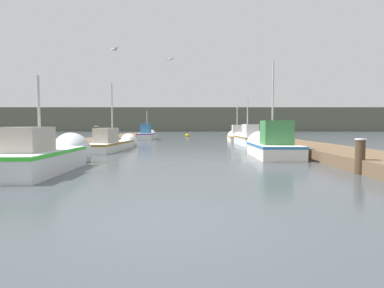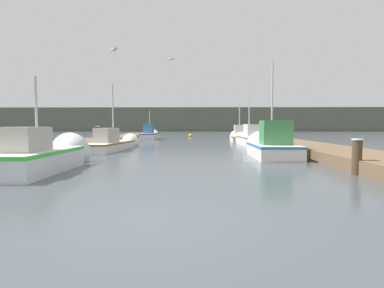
{
  "view_description": "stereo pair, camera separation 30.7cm",
  "coord_description": "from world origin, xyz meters",
  "views": [
    {
      "loc": [
        0.41,
        -4.36,
        1.46
      ],
      "look_at": [
        0.42,
        11.33,
        0.47
      ],
      "focal_mm": 28.0,
      "sensor_mm": 36.0,
      "label": 1
    },
    {
      "loc": [
        0.71,
        -4.36,
        1.46
      ],
      "look_at": [
        0.42,
        11.33,
        0.47
      ],
      "focal_mm": 28.0,
      "sensor_mm": 36.0,
      "label": 2
    }
  ],
  "objects": [
    {
      "name": "seagull_lead",
      "position": [
        -0.91,
        13.62,
        5.35
      ],
      "size": [
        0.55,
        0.34,
        0.12
      ],
      "rotation": [
        0.0,
        0.0,
        2.71
      ],
      "color": "white"
    },
    {
      "name": "ground_plane",
      "position": [
        0.0,
        0.0,
        0.0
      ],
      "size": [
        200.0,
        200.0,
        0.0
      ],
      "color": "#3D4449"
    },
    {
      "name": "fishing_boat_5",
      "position": [
        -4.21,
        26.43,
        0.49
      ],
      "size": [
        1.46,
        4.59,
        3.24
      ],
      "rotation": [
        0.0,
        0.0,
        0.0
      ],
      "color": "silver",
      "rests_on": "ground_plane"
    },
    {
      "name": "fishing_boat_4",
      "position": [
        4.48,
        22.86,
        0.43
      ],
      "size": [
        1.79,
        5.67,
        3.79
      ],
      "rotation": [
        0.0,
        0.0,
        -0.06
      ],
      "color": "silver",
      "rests_on": "ground_plane"
    },
    {
      "name": "fishing_boat_0",
      "position": [
        -4.36,
        5.25,
        0.46
      ],
      "size": [
        1.8,
        4.75,
        3.46
      ],
      "rotation": [
        0.0,
        0.0,
        0.01
      ],
      "color": "silver",
      "rests_on": "ground_plane"
    },
    {
      "name": "mooring_piling_2",
      "position": [
        5.41,
        4.48,
        0.54
      ],
      "size": [
        0.32,
        0.32,
        1.06
      ],
      "color": "#473523",
      "rests_on": "ground_plane"
    },
    {
      "name": "dock_right",
      "position": [
        6.78,
        16.0,
        0.22
      ],
      "size": [
        2.76,
        40.0,
        0.43
      ],
      "color": "brown",
      "rests_on": "ground_plane"
    },
    {
      "name": "fishing_boat_2",
      "position": [
        -4.25,
        13.56,
        0.38
      ],
      "size": [
        1.78,
        6.42,
        4.28
      ],
      "rotation": [
        0.0,
        0.0,
        -0.07
      ],
      "color": "silver",
      "rests_on": "ground_plane"
    },
    {
      "name": "mooring_piling_0",
      "position": [
        -5.54,
        14.26,
        0.71
      ],
      "size": [
        0.28,
        0.28,
        1.41
      ],
      "color": "#473523",
      "rests_on": "ground_plane"
    },
    {
      "name": "seagull_1",
      "position": [
        -3.21,
        9.78,
        4.97
      ],
      "size": [
        0.45,
        0.49,
        0.12
      ],
      "rotation": [
        0.0,
        0.0,
        5.42
      ],
      "color": "white"
    },
    {
      "name": "dock_left",
      "position": [
        -6.78,
        16.0,
        0.22
      ],
      "size": [
        2.76,
        40.0,
        0.43
      ],
      "color": "brown",
      "rests_on": "ground_plane"
    },
    {
      "name": "mooring_piling_1",
      "position": [
        5.55,
        31.55,
        0.54
      ],
      "size": [
        0.28,
        0.28,
        1.06
      ],
      "color": "#473523",
      "rests_on": "ground_plane"
    },
    {
      "name": "fishing_boat_1",
      "position": [
        4.11,
        9.66,
        0.47
      ],
      "size": [
        1.84,
        4.5,
        4.88
      ],
      "rotation": [
        0.0,
        0.0,
        -0.01
      ],
      "color": "silver",
      "rests_on": "ground_plane"
    },
    {
      "name": "distant_shore_ridge",
      "position": [
        0.0,
        73.76,
        2.82
      ],
      "size": [
        120.0,
        16.0,
        5.63
      ],
      "color": "#565B4C",
      "rests_on": "ground_plane"
    },
    {
      "name": "fishing_boat_3",
      "position": [
        4.52,
        18.08,
        0.48
      ],
      "size": [
        1.49,
        5.81,
        3.7
      ],
      "rotation": [
        0.0,
        0.0,
        0.03
      ],
      "color": "silver",
      "rests_on": "ground_plane"
    },
    {
      "name": "channel_buoy",
      "position": [
        -0.17,
        33.09,
        0.15
      ],
      "size": [
        0.52,
        0.52,
        1.02
      ],
      "color": "gold",
      "rests_on": "ground_plane"
    }
  ]
}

